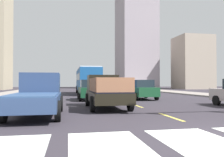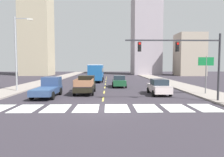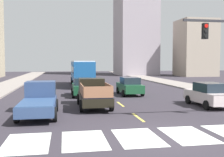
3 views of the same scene
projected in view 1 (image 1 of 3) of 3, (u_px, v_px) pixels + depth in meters
name	position (u px, v px, depth m)	size (l,w,h in m)	color
sidewalk_right	(214.00, 95.00, 25.90)	(3.90, 110.00, 0.15)	gray
crosswalk_stripe_1	(3.00, 151.00, 5.02)	(1.81, 2.94, 0.01)	silver
crosswalk_stripe_2	(108.00, 146.00, 5.44)	(1.81, 2.94, 0.01)	silver
crosswalk_stripe_3	(197.00, 141.00, 5.86)	(1.81, 2.94, 0.01)	silver
lane_dash_0	(171.00, 117.00, 10.00)	(0.16, 2.40, 0.01)	#D9C64A
lane_dash_1	(137.00, 106.00, 14.91)	(0.16, 2.40, 0.01)	#D9C64A
lane_dash_2	(120.00, 100.00, 19.83)	(0.16, 2.40, 0.01)	#D9C64A
lane_dash_3	(110.00, 97.00, 24.74)	(0.16, 2.40, 0.01)	#D9C64A
lane_dash_4	(103.00, 94.00, 29.65)	(0.16, 2.40, 0.01)	#D9C64A
lane_dash_5	(98.00, 93.00, 34.57)	(0.16, 2.40, 0.01)	#D9C64A
lane_dash_6	(94.00, 91.00, 39.48)	(0.16, 2.40, 0.01)	#D9C64A
lane_dash_7	(91.00, 90.00, 44.39)	(0.16, 2.40, 0.01)	#D9C64A
pickup_stakebed	(106.00, 92.00, 13.81)	(2.18, 5.20, 1.96)	black
pickup_dark	(38.00, 95.00, 10.70)	(2.18, 5.20, 1.96)	navy
city_bus	(87.00, 79.00, 30.52)	(2.72, 10.80, 3.32)	#1A5192
sedan_mid	(90.00, 90.00, 19.82)	(2.02, 4.40, 1.72)	#18482C
sedan_near_right	(141.00, 90.00, 20.75)	(2.02, 4.40, 1.72)	#1A4D2D
block_mid_left	(192.00, 63.00, 55.69)	(7.67, 7.38, 12.50)	#A69786
block_mid_right	(135.00, 39.00, 61.05)	(8.68, 11.65, 25.77)	#9B919A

